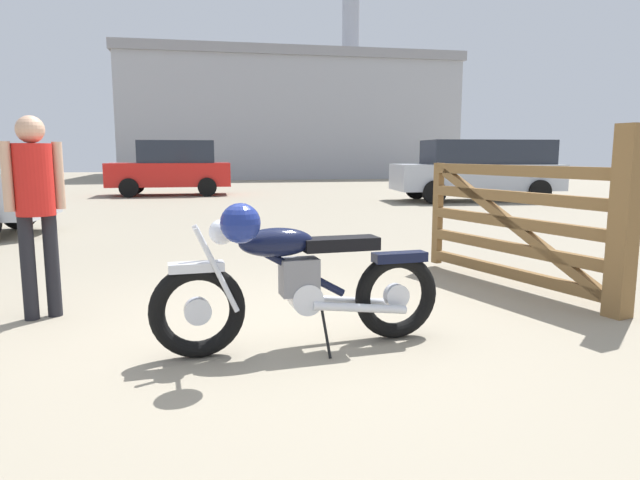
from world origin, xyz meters
TOP-DOWN VIEW (x-y plane):
  - ground_plane at (0.00, 0.00)m, footprint 80.00×80.00m
  - vintage_motorcycle at (0.15, -0.35)m, footprint 2.08×0.73m
  - timber_gate at (2.62, 0.89)m, footprint 0.91×2.46m
  - bystander at (-1.85, 0.74)m, footprint 0.42×0.30m
  - white_estate_far at (6.85, 11.39)m, footprint 4.77×2.13m
  - red_hatchback_near at (-2.15, 15.16)m, footprint 3.96×1.93m
  - industrial_building at (3.02, 32.55)m, footprint 19.10×14.72m

SIDE VIEW (x-z plane):
  - ground_plane at x=0.00m, z-range 0.00..0.00m
  - vintage_motorcycle at x=0.15m, z-range -0.04..1.03m
  - timber_gate at x=2.62m, z-range -0.10..1.50m
  - red_hatchback_near at x=-2.15m, z-range 0.03..1.81m
  - white_estate_far at x=6.85m, z-range 0.07..1.81m
  - bystander at x=-1.85m, z-range 0.19..1.85m
  - industrial_building at x=3.02m, z-range -3.00..9.92m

